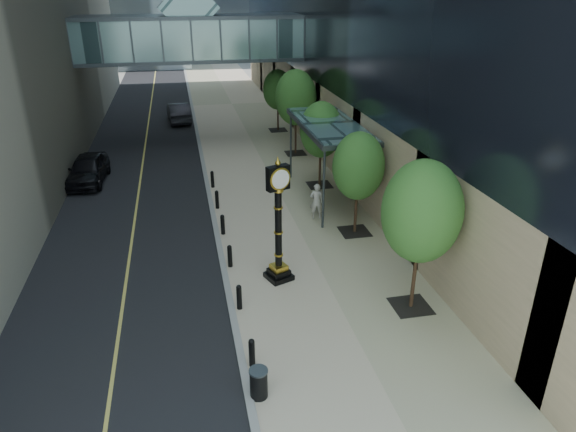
% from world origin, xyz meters
% --- Properties ---
extents(ground, '(320.00, 320.00, 0.00)m').
position_xyz_m(ground, '(0.00, 0.00, 0.00)').
color(ground, gray).
rests_on(ground, ground).
extents(road, '(8.00, 180.00, 0.02)m').
position_xyz_m(road, '(-7.00, 40.00, 0.01)').
color(road, black).
rests_on(road, ground).
extents(sidewalk, '(8.00, 180.00, 0.06)m').
position_xyz_m(sidewalk, '(1.00, 40.00, 0.03)').
color(sidewalk, '#C0AF94').
rests_on(sidewalk, ground).
extents(curb, '(0.25, 180.00, 0.07)m').
position_xyz_m(curb, '(-3.00, 40.00, 0.04)').
color(curb, gray).
rests_on(curb, ground).
extents(skywalk, '(17.00, 4.20, 5.80)m').
position_xyz_m(skywalk, '(-3.00, 28.00, 7.71)').
color(skywalk, slate).
rests_on(skywalk, ground).
extents(entrance_canopy, '(3.00, 8.00, 4.38)m').
position_xyz_m(entrance_canopy, '(3.48, 14.00, 4.19)').
color(entrance_canopy, '#383F44').
rests_on(entrance_canopy, ground).
extents(bollard_row, '(0.20, 16.20, 0.90)m').
position_xyz_m(bollard_row, '(-2.70, 9.00, 0.51)').
color(bollard_row, black).
rests_on(bollard_row, sidewalk).
extents(street_trees, '(2.85, 28.59, 5.86)m').
position_xyz_m(street_trees, '(3.60, 15.41, 3.70)').
color(street_trees, black).
rests_on(street_trees, sidewalk).
extents(street_clock, '(1.23, 1.23, 5.08)m').
position_xyz_m(street_clock, '(-0.86, 6.00, 2.26)').
color(street_clock, black).
rests_on(street_clock, sidewalk).
extents(trash_bin, '(0.66, 0.66, 0.90)m').
position_xyz_m(trash_bin, '(-2.70, -0.36, 0.51)').
color(trash_bin, black).
rests_on(trash_bin, sidewalk).
extents(pedestrian, '(0.75, 0.55, 1.89)m').
position_xyz_m(pedestrian, '(2.17, 11.45, 1.00)').
color(pedestrian, '#B9B2AA').
rests_on(pedestrian, sidewalk).
extents(car_near, '(2.29, 5.04, 1.68)m').
position_xyz_m(car_near, '(-9.99, 19.54, 0.86)').
color(car_near, black).
rests_on(car_near, road).
extents(car_far, '(2.14, 5.12, 1.64)m').
position_xyz_m(car_far, '(-4.33, 33.79, 0.84)').
color(car_far, black).
rests_on(car_far, road).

